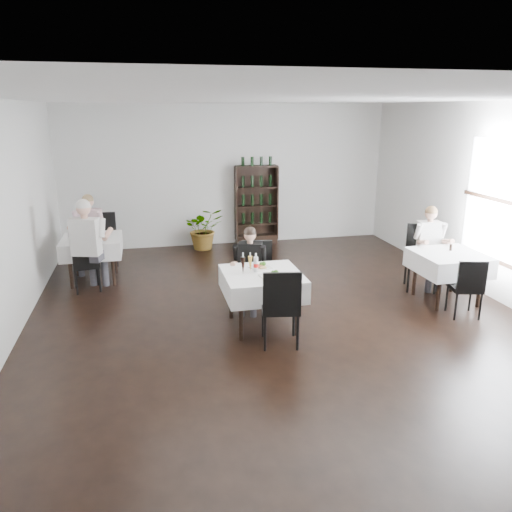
{
  "coord_description": "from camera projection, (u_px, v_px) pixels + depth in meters",
  "views": [
    {
      "loc": [
        -1.77,
        -6.15,
        2.87
      ],
      "look_at": [
        -0.34,
        0.2,
        0.95
      ],
      "focal_mm": 35.0,
      "sensor_mm": 36.0,
      "label": 1
    }
  ],
  "objects": [
    {
      "name": "wine_shelf",
      "position": [
        256.0,
        206.0,
        10.86
      ],
      "size": [
        0.9,
        0.28,
        1.75
      ],
      "color": "black",
      "rests_on": "ground"
    },
    {
      "name": "main_table",
      "position": [
        262.0,
        283.0,
        6.7
      ],
      "size": [
        1.03,
        1.03,
        0.77
      ],
      "color": "black",
      "rests_on": "ground"
    },
    {
      "name": "pilsner_lager",
      "position": [
        250.0,
        264.0,
        6.69
      ],
      "size": [
        0.06,
        0.06,
        0.27
      ],
      "color": "gold",
      "rests_on": "main_table"
    },
    {
      "name": "diner_left_near",
      "position": [
        88.0,
        239.0,
        7.92
      ],
      "size": [
        0.65,
        0.69,
        1.54
      ],
      "color": "#3A3A41",
      "rests_on": "ground"
    },
    {
      "name": "plate_far",
      "position": [
        261.0,
        267.0,
        6.85
      ],
      "size": [
        0.33,
        0.33,
        0.08
      ],
      "color": "white",
      "rests_on": "main_table"
    },
    {
      "name": "main_chair_near",
      "position": [
        281.0,
        303.0,
        6.13
      ],
      "size": [
        0.54,
        0.54,
        1.02
      ],
      "color": "black",
      "rests_on": "ground"
    },
    {
      "name": "room_shell",
      "position": [
        285.0,
        218.0,
        6.51
      ],
      "size": [
        9.0,
        9.0,
        9.0
      ],
      "color": "black",
      "rests_on": "ground"
    },
    {
      "name": "main_chair_far",
      "position": [
        257.0,
        270.0,
        7.4
      ],
      "size": [
        0.55,
        0.55,
        1.0
      ],
      "color": "black",
      "rests_on": "ground"
    },
    {
      "name": "plate_near",
      "position": [
        272.0,
        276.0,
        6.47
      ],
      "size": [
        0.32,
        0.32,
        0.09
      ],
      "color": "white",
      "rests_on": "main_table"
    },
    {
      "name": "pilsner_dark",
      "position": [
        243.0,
        265.0,
        6.58
      ],
      "size": [
        0.07,
        0.07,
        0.3
      ],
      "color": "black",
      "rests_on": "main_table"
    },
    {
      "name": "coke_bottle",
      "position": [
        256.0,
        264.0,
        6.68
      ],
      "size": [
        0.07,
        0.07,
        0.26
      ],
      "color": "silver",
      "rests_on": "main_table"
    },
    {
      "name": "diner_main",
      "position": [
        249.0,
        263.0,
        7.22
      ],
      "size": [
        0.54,
        0.58,
        1.26
      ],
      "color": "#3A3A41",
      "rests_on": "ground"
    },
    {
      "name": "potted_tree",
      "position": [
        204.0,
        228.0,
        10.55
      ],
      "size": [
        0.86,
        0.77,
        0.89
      ],
      "primitive_type": "imported",
      "rotation": [
        0.0,
        0.0,
        0.09
      ],
      "color": "#22521C",
      "rests_on": "ground"
    },
    {
      "name": "right_chair_far",
      "position": [
        421.0,
        253.0,
        8.21
      ],
      "size": [
        0.63,
        0.64,
        1.06
      ],
      "color": "black",
      "rests_on": "ground"
    },
    {
      "name": "pepper_mill",
      "position": [
        451.0,
        247.0,
        7.7
      ],
      "size": [
        0.05,
        0.05,
        0.1
      ],
      "primitive_type": "cylinder",
      "rotation": [
        0.0,
        0.0,
        0.24
      ],
      "color": "black",
      "rests_on": "right_table"
    },
    {
      "name": "right_chair_near",
      "position": [
        468.0,
        284.0,
        7.02
      ],
      "size": [
        0.48,
        0.48,
        0.87
      ],
      "color": "black",
      "rests_on": "ground"
    },
    {
      "name": "diner_right_far",
      "position": [
        430.0,
        241.0,
        8.19
      ],
      "size": [
        0.53,
        0.54,
        1.37
      ],
      "color": "#3A3A41",
      "rests_on": "ground"
    },
    {
      "name": "left_chair_near",
      "position": [
        86.0,
        262.0,
        8.03
      ],
      "size": [
        0.47,
        0.48,
        0.9
      ],
      "color": "black",
      "rests_on": "ground"
    },
    {
      "name": "right_table",
      "position": [
        448.0,
        263.0,
        7.61
      ],
      "size": [
        0.98,
        0.98,
        0.77
      ],
      "color": "black",
      "rests_on": "ground"
    },
    {
      "name": "diner_left_far",
      "position": [
        89.0,
        228.0,
        8.96
      ],
      "size": [
        0.59,
        0.63,
        1.42
      ],
      "color": "#3A3A41",
      "rests_on": "ground"
    },
    {
      "name": "left_table",
      "position": [
        92.0,
        246.0,
        8.53
      ],
      "size": [
        0.98,
        0.98,
        0.77
      ],
      "color": "black",
      "rests_on": "ground"
    },
    {
      "name": "napkin_cutlery",
      "position": [
        291.0,
        276.0,
        6.5
      ],
      "size": [
        0.21,
        0.19,
        0.02
      ],
      "color": "black",
      "rests_on": "main_table"
    },
    {
      "name": "left_chair_far",
      "position": [
        103.0,
        238.0,
        9.16
      ],
      "size": [
        0.5,
        0.5,
        1.05
      ],
      "color": "black",
      "rests_on": "ground"
    }
  ]
}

